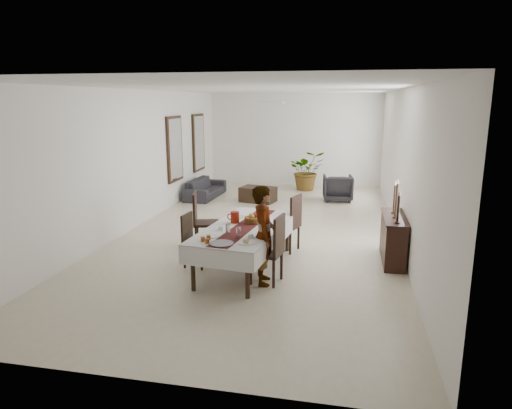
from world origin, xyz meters
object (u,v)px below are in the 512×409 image
(red_pitcher, at_px, (235,217))
(sofa, at_px, (205,188))
(woman, at_px, (264,235))
(dining_table_top, at_px, (246,228))
(sideboard_body, at_px, (393,239))

(red_pitcher, relative_size, sofa, 0.11)
(red_pitcher, xyz_separation_m, sofa, (-2.37, 5.61, -0.61))
(woman, height_order, sofa, woman)
(woman, distance_m, sofa, 7.08)
(dining_table_top, height_order, red_pitcher, red_pitcher)
(dining_table_top, relative_size, woman, 1.52)
(dining_table_top, bearing_deg, sofa, 121.17)
(dining_table_top, height_order, sofa, dining_table_top)
(red_pitcher, bearing_deg, sideboard_body, 15.11)
(red_pitcher, xyz_separation_m, woman, (0.67, -0.76, -0.07))
(red_pitcher, height_order, sofa, red_pitcher)
(sideboard_body, bearing_deg, red_pitcher, -164.89)
(dining_table_top, distance_m, red_pitcher, 0.33)
(woman, height_order, sideboard_body, woman)
(woman, relative_size, sideboard_body, 1.17)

